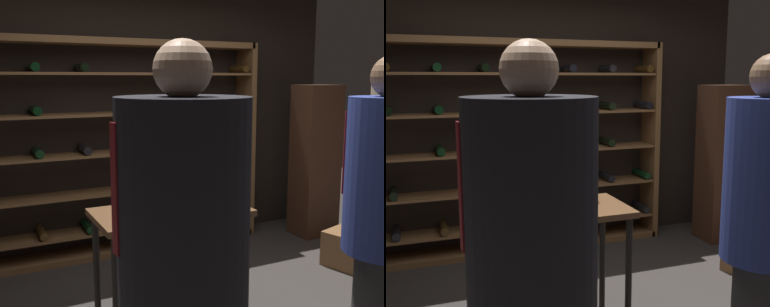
# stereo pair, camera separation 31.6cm
# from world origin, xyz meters

# --- Properties ---
(back_wall) EXTENTS (4.52, 0.10, 2.66)m
(back_wall) POSITION_xyz_m (0.00, 1.96, 1.33)
(back_wall) COLOR black
(back_wall) RESTS_ON ground
(wine_rack) EXTENTS (3.22, 0.32, 2.08)m
(wine_rack) POSITION_xyz_m (-0.39, 1.75, 1.04)
(wine_rack) COLOR brown
(wine_rack) RESTS_ON ground
(tasting_table) EXTENTS (0.98, 0.53, 0.88)m
(tasting_table) POSITION_xyz_m (-0.44, 0.09, 0.76)
(tasting_table) COLOR brown
(tasting_table) RESTS_ON ground
(person_guest_blue_shirt) EXTENTS (0.52, 0.51, 1.86)m
(person_guest_blue_shirt) POSITION_xyz_m (-0.88, -1.03, 1.02)
(person_guest_blue_shirt) COLOR #272727
(person_guest_blue_shirt) RESTS_ON ground
(person_bystander_red_print) EXTENTS (0.44, 0.44, 1.84)m
(person_bystander_red_print) POSITION_xyz_m (0.41, -0.85, 1.01)
(person_bystander_red_print) COLOR #313131
(person_bystander_red_print) RESTS_ON ground
(wine_crate) EXTENTS (0.55, 0.46, 0.32)m
(wine_crate) POSITION_xyz_m (1.56, 0.49, 0.16)
(wine_crate) COLOR brown
(wine_crate) RESTS_ON ground
(display_cabinet) EXTENTS (0.44, 0.36, 1.65)m
(display_cabinet) POSITION_xyz_m (1.83, 1.33, 0.83)
(display_cabinet) COLOR #4C2D1E
(display_cabinet) RESTS_ON ground
(wine_bottle_gold_foil) EXTENTS (0.07, 0.07, 0.35)m
(wine_bottle_gold_foil) POSITION_xyz_m (-0.14, 0.24, 1.01)
(wine_bottle_gold_foil) COLOR black
(wine_bottle_gold_foil) RESTS_ON tasting_table
(wine_bottle_black_capsule) EXTENTS (0.08, 0.08, 0.40)m
(wine_bottle_black_capsule) POSITION_xyz_m (-0.51, -0.01, 1.03)
(wine_bottle_black_capsule) COLOR black
(wine_bottle_black_capsule) RESTS_ON tasting_table
(wine_glass_stemmed_left) EXTENTS (0.08, 0.08, 0.14)m
(wine_glass_stemmed_left) POSITION_xyz_m (-0.71, 0.14, 0.98)
(wine_glass_stemmed_left) COLOR silver
(wine_glass_stemmed_left) RESTS_ON tasting_table
(wine_glass_stemmed_center) EXTENTS (0.07, 0.07, 0.13)m
(wine_glass_stemmed_center) POSITION_xyz_m (-0.79, -0.05, 0.97)
(wine_glass_stemmed_center) COLOR silver
(wine_glass_stemmed_center) RESTS_ON tasting_table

